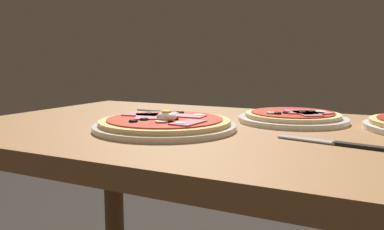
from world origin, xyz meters
The scene contains 5 objects.
dining_table centered at (0.00, 0.00, 0.65)m, with size 1.26×0.74×0.78m.
pizza_foreground centered at (-0.12, -0.08, 0.79)m, with size 0.31×0.31×0.05m.
pizza_across_right centered at (0.11, 0.15, 0.79)m, with size 0.27×0.27×0.03m.
fork centered at (-0.29, 0.17, 0.78)m, with size 0.16×0.02×0.00m.
knife centered at (0.24, -0.08, 0.78)m, with size 0.19×0.06×0.01m.
Camera 1 is at (0.32, -0.81, 0.93)m, focal length 36.67 mm.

